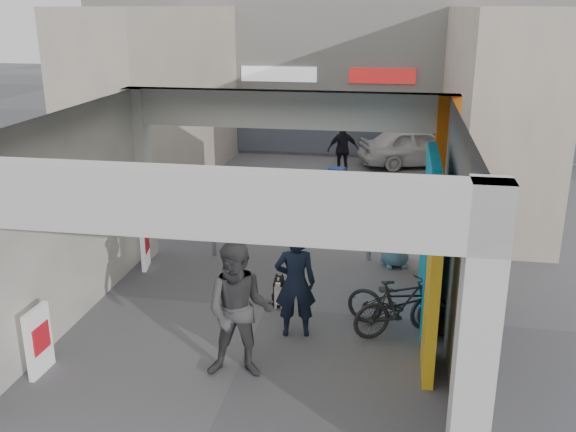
% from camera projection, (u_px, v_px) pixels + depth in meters
% --- Properties ---
extents(ground, '(90.00, 90.00, 0.00)m').
position_uv_depth(ground, '(266.00, 308.00, 11.20)').
color(ground, '#59595E').
rests_on(ground, ground).
extents(arcade_canopy, '(6.40, 6.45, 6.40)m').
position_uv_depth(arcade_canopy, '(288.00, 196.00, 9.62)').
color(arcade_canopy, beige).
rests_on(arcade_canopy, ground).
extents(far_building, '(18.00, 4.08, 8.00)m').
position_uv_depth(far_building, '(344.00, 36.00, 23.05)').
color(far_building, silver).
rests_on(far_building, ground).
extents(plaza_bldg_left, '(2.00, 9.00, 5.00)m').
position_uv_depth(plaza_bldg_left, '(163.00, 99.00, 18.17)').
color(plaza_bldg_left, beige).
rests_on(plaza_bldg_left, ground).
extents(plaza_bldg_right, '(2.00, 9.00, 5.00)m').
position_uv_depth(plaza_bldg_right, '(492.00, 107.00, 16.71)').
color(plaza_bldg_right, beige).
rests_on(plaza_bldg_right, ground).
extents(bollard_left, '(0.09, 0.09, 0.91)m').
position_uv_depth(bollard_left, '(214.00, 235.00, 13.40)').
color(bollard_left, '#999CA1').
rests_on(bollard_left, ground).
extents(bollard_center, '(0.09, 0.09, 0.97)m').
position_uv_depth(bollard_center, '(292.00, 234.00, 13.34)').
color(bollard_center, '#999CA1').
rests_on(bollard_center, ground).
extents(bollard_right, '(0.09, 0.09, 0.85)m').
position_uv_depth(bollard_right, '(369.00, 240.00, 13.19)').
color(bollard_right, '#999CA1').
rests_on(bollard_right, ground).
extents(advert_board_near, '(0.12, 0.55, 1.00)m').
position_uv_depth(advert_board_near, '(39.00, 341.00, 9.07)').
color(advert_board_near, silver).
rests_on(advert_board_near, ground).
extents(advert_board_far, '(0.20, 0.55, 1.00)m').
position_uv_depth(advert_board_far, '(145.00, 243.00, 12.78)').
color(advert_board_far, silver).
rests_on(advert_board_far, ground).
extents(cafe_set, '(1.44, 1.16, 0.87)m').
position_uv_depth(cafe_set, '(264.00, 199.00, 16.42)').
color(cafe_set, '#95969A').
rests_on(cafe_set, ground).
extents(produce_stand, '(1.06, 0.58, 0.70)m').
position_uv_depth(produce_stand, '(231.00, 193.00, 17.08)').
color(produce_stand, black).
rests_on(produce_stand, ground).
extents(crate_stack, '(0.52, 0.45, 0.56)m').
position_uv_depth(crate_stack, '(337.00, 177.00, 18.61)').
color(crate_stack, '#18541B').
rests_on(crate_stack, ground).
extents(border_collie, '(0.24, 0.46, 0.64)m').
position_uv_depth(border_collie, '(280.00, 293.00, 11.19)').
color(border_collie, black).
rests_on(border_collie, ground).
extents(man_with_dog, '(0.72, 0.54, 1.78)m').
position_uv_depth(man_with_dog, '(295.00, 283.00, 10.02)').
color(man_with_dog, black).
rests_on(man_with_dog, ground).
extents(man_back_turned, '(1.05, 0.85, 2.01)m').
position_uv_depth(man_back_turned, '(239.00, 311.00, 8.86)').
color(man_back_turned, '#3E3D40').
rests_on(man_back_turned, ground).
extents(man_elderly, '(0.88, 0.69, 1.59)m').
position_uv_depth(man_elderly, '(397.00, 229.00, 12.75)').
color(man_elderly, teal).
rests_on(man_elderly, ground).
extents(man_crates, '(1.04, 0.71, 1.64)m').
position_uv_depth(man_crates, '(343.00, 149.00, 19.69)').
color(man_crates, black).
rests_on(man_crates, ground).
extents(bicycle_front, '(1.85, 1.00, 0.93)m').
position_uv_depth(bicycle_front, '(400.00, 302.00, 10.35)').
color(bicycle_front, black).
rests_on(bicycle_front, ground).
extents(bicycle_rear, '(1.63, 1.14, 0.97)m').
position_uv_depth(bicycle_rear, '(400.00, 307.00, 10.15)').
color(bicycle_rear, black).
rests_on(bicycle_rear, ground).
extents(white_van, '(4.08, 2.68, 1.29)m').
position_uv_depth(white_van, '(418.00, 146.00, 20.95)').
color(white_van, silver).
rests_on(white_van, ground).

